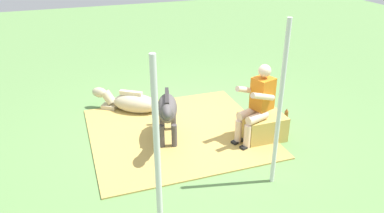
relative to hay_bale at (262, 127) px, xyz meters
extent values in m
plane|color=#608C4C|center=(1.03, -0.64, -0.21)|extent=(24.00, 24.00, 0.00)
cube|color=tan|center=(1.29, -0.62, -0.20)|extent=(2.91, 2.74, 0.02)
cube|color=tan|center=(0.00, 0.00, 0.00)|extent=(0.69, 0.54, 0.42)
cylinder|color=beige|center=(0.21, 0.16, 0.28)|extent=(0.42, 0.26, 0.14)
cylinder|color=beige|center=(0.39, 0.23, 0.00)|extent=(0.11, 0.11, 0.42)
cube|color=black|center=(0.39, 0.23, -0.18)|extent=(0.24, 0.17, 0.06)
cylinder|color=beige|center=(0.27, -0.03, 0.28)|extent=(0.42, 0.26, 0.14)
cylinder|color=beige|center=(0.46, 0.04, 0.00)|extent=(0.11, 0.11, 0.42)
cube|color=black|center=(0.46, 0.04, -0.18)|extent=(0.24, 0.17, 0.06)
cube|color=orange|center=(0.05, 0.00, 0.61)|extent=(0.38, 0.36, 0.52)
cylinder|color=beige|center=(0.17, 0.21, 0.66)|extent=(0.50, 0.25, 0.26)
cylinder|color=beige|center=(0.27, -0.09, 0.66)|extent=(0.50, 0.25, 0.26)
sphere|color=beige|center=(0.05, 0.00, 0.99)|extent=(0.20, 0.20, 0.20)
ellipsoid|color=#4C4747|center=(1.49, -0.49, 0.36)|extent=(0.53, 0.89, 0.34)
cylinder|color=#4C4747|center=(1.47, -0.19, -0.01)|extent=(0.09, 0.09, 0.40)
cylinder|color=#4C4747|center=(1.66, -0.25, -0.01)|extent=(0.09, 0.09, 0.40)
cylinder|color=#4C4747|center=(1.32, -0.73, -0.01)|extent=(0.09, 0.09, 0.40)
cylinder|color=#4C4747|center=(1.52, -0.79, -0.01)|extent=(0.09, 0.09, 0.40)
cylinder|color=#4C4747|center=(1.62, -0.01, 0.46)|extent=(0.27, 0.40, 0.33)
ellipsoid|color=#4C4747|center=(1.67, 0.17, 0.62)|extent=(0.24, 0.35, 0.20)
cube|color=#2A2727|center=(1.49, -0.49, 0.55)|extent=(0.22, 0.59, 0.08)
cylinder|color=#2A2727|center=(1.37, -0.94, 0.31)|extent=(0.07, 0.07, 0.30)
ellipsoid|color=beige|center=(1.80, -1.66, -0.03)|extent=(0.95, 0.83, 0.36)
cube|color=beige|center=(2.25, -1.96, -0.16)|extent=(0.37, 0.36, 0.10)
cylinder|color=beige|center=(2.26, -1.97, 0.03)|extent=(0.34, 0.31, 0.30)
ellipsoid|color=beige|center=(2.41, -2.07, 0.11)|extent=(0.34, 0.30, 0.20)
cube|color=beige|center=(1.87, -1.70, 0.17)|extent=(0.41, 0.31, 0.08)
cylinder|color=brown|center=(-0.70, -0.37, -0.11)|extent=(0.07, 0.07, 0.20)
cone|color=brown|center=(-0.70, -0.37, 0.02)|extent=(0.06, 0.06, 0.06)
cylinder|color=silver|center=(0.44, 1.11, 0.93)|extent=(0.06, 0.06, 2.28)
cylinder|color=silver|center=(2.24, 1.90, 0.93)|extent=(0.06, 0.06, 2.28)
camera|label=1|loc=(2.90, 4.78, 3.00)|focal=35.11mm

